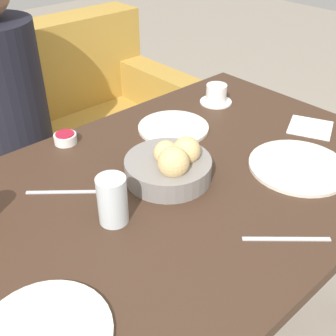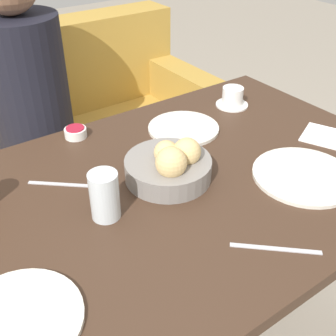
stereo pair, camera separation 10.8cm
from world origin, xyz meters
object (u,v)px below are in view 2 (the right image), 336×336
coffee_cup (232,98)px  couch (27,163)px  jam_bowl_berry (76,132)px  seated_person (36,134)px  water_tumbler (105,196)px  knife_silver (275,249)px  fork_silver (65,185)px  plate_near_right (304,175)px  plate_far_center (184,128)px  plate_near_left (17,321)px  bread_basket (170,165)px  napkin (325,136)px

coffee_cup → couch: bearing=124.0°
couch → jam_bowl_berry: size_ratio=27.18×
couch → seated_person: bearing=-80.4°
water_tumbler → jam_bowl_berry: size_ratio=1.76×
water_tumbler → knife_silver: size_ratio=0.79×
couch → fork_silver: couch is taller
couch → seated_person: 0.27m
plate_near_right → plate_far_center: (-0.10, 0.39, 0.00)m
plate_near_left → jam_bowl_berry: jam_bowl_berry is taller
plate_far_center → coffee_cup: size_ratio=1.99×
seated_person → bread_basket: bearing=-84.8°
seated_person → coffee_cup: 0.85m
couch → napkin: (0.61, -1.11, 0.46)m
plate_near_left → jam_bowl_berry: 0.65m
bread_basket → fork_silver: 0.27m
couch → napkin: couch is taller
plate_near_left → knife_silver: plate_near_left is taller
plate_near_left → coffee_cup: (0.90, 0.43, 0.02)m
plate_near_left → plate_far_center: 0.76m
plate_near_left → knife_silver: size_ratio=1.59×
jam_bowl_berry → napkin: size_ratio=0.39×
couch → knife_silver: couch is taller
couch → coffee_cup: couch is taller
coffee_cup → napkin: coffee_cup is taller
knife_silver → bread_basket: bearing=95.6°
plate_far_center → fork_silver: 0.43m
fork_silver → water_tumbler: bearing=-79.8°
knife_silver → napkin: size_ratio=0.87×
couch → knife_silver: 1.44m
plate_near_right → fork_silver: 0.62m
seated_person → fork_silver: bearing=-102.1°
seated_person → plate_near_right: bearing=-70.8°
bread_basket → water_tumbler: size_ratio=1.92×
couch → water_tumbler: bearing=-95.5°
water_tumbler → knife_silver: water_tumbler is taller
plate_near_right → plate_near_left: bearing=-179.8°
plate_near_left → fork_silver: plate_near_left is taller
plate_far_center → water_tumbler: bearing=-150.3°
bread_basket → knife_silver: bread_basket is taller
fork_silver → knife_silver: 0.54m
plate_near_right → coffee_cup: coffee_cup is taller
seated_person → coffee_cup: (0.50, -0.63, 0.27)m
jam_bowl_berry → plate_near_right: bearing=-53.7°
water_tumbler → fork_silver: size_ratio=0.77×
water_tumbler → napkin: (0.72, -0.06, -0.06)m
plate_near_right → water_tumbler: 0.52m
bread_basket → coffee_cup: bearing=28.3°
plate_near_left → jam_bowl_berry: size_ratio=3.52×
seated_person → napkin: size_ratio=7.35×
jam_bowl_berry → water_tumbler: bearing=-104.7°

